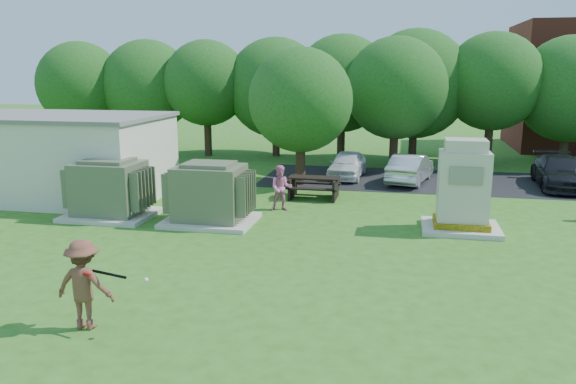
% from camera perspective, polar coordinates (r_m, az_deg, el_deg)
% --- Properties ---
extents(ground, '(120.00, 120.00, 0.00)m').
position_cam_1_polar(ground, '(14.44, -3.29, -8.42)').
color(ground, '#2D6619').
rests_on(ground, ground).
extents(service_building, '(10.00, 5.00, 3.20)m').
position_cam_1_polar(service_building, '(25.00, -24.00, 3.24)').
color(service_building, beige).
rests_on(service_building, ground).
extents(service_building_roof, '(10.20, 5.20, 0.15)m').
position_cam_1_polar(service_building_roof, '(24.82, -24.34, 7.05)').
color(service_building_roof, slate).
rests_on(service_building_roof, service_building).
extents(parking_strip, '(20.00, 6.00, 0.01)m').
position_cam_1_polar(parking_strip, '(27.22, 18.86, 0.90)').
color(parking_strip, '#232326').
rests_on(parking_strip, ground).
extents(transformer_left, '(3.00, 2.40, 2.07)m').
position_cam_1_polar(transformer_left, '(20.62, -17.67, 0.20)').
color(transformer_left, beige).
rests_on(transformer_left, ground).
extents(transformer_right, '(3.00, 2.40, 2.07)m').
position_cam_1_polar(transformer_right, '(19.09, -7.94, -0.28)').
color(transformer_right, beige).
rests_on(transformer_right, ground).
extents(generator_cabinet, '(2.44, 2.00, 2.97)m').
position_cam_1_polar(generator_cabinet, '(18.75, 17.33, 0.07)').
color(generator_cabinet, beige).
rests_on(generator_cabinet, ground).
extents(picnic_table, '(2.04, 1.53, 0.87)m').
position_cam_1_polar(picnic_table, '(22.64, 2.65, 0.73)').
color(picnic_table, black).
rests_on(picnic_table, ground).
extents(batter, '(1.21, 0.71, 1.85)m').
position_cam_1_polar(batter, '(12.04, -20.01, -8.81)').
color(batter, brown).
rests_on(batter, ground).
extents(person_at_picnic, '(0.93, 0.79, 1.68)m').
position_cam_1_polar(person_at_picnic, '(20.58, -0.69, 0.40)').
color(person_at_picnic, pink).
rests_on(person_at_picnic, ground).
extents(car_white, '(1.73, 3.84, 1.28)m').
position_cam_1_polar(car_white, '(27.03, 6.04, 2.80)').
color(car_white, white).
rests_on(car_white, ground).
extents(car_silver_a, '(2.25, 4.23, 1.32)m').
position_cam_1_polar(car_silver_a, '(26.34, 12.32, 2.38)').
color(car_silver_a, '#BABABF').
rests_on(car_silver_a, ground).
extents(car_dark, '(2.17, 4.82, 1.37)m').
position_cam_1_polar(car_dark, '(27.43, 25.89, 1.85)').
color(car_dark, black).
rests_on(car_dark, ground).
extents(batting_equipment, '(1.39, 0.30, 0.11)m').
position_cam_1_polar(batting_equipment, '(11.55, -17.60, -8.05)').
color(batting_equipment, black).
rests_on(batting_equipment, ground).
extents(tree_row, '(41.30, 13.30, 7.30)m').
position_cam_1_polar(tree_row, '(31.58, 8.68, 10.52)').
color(tree_row, '#47301E').
rests_on(tree_row, ground).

